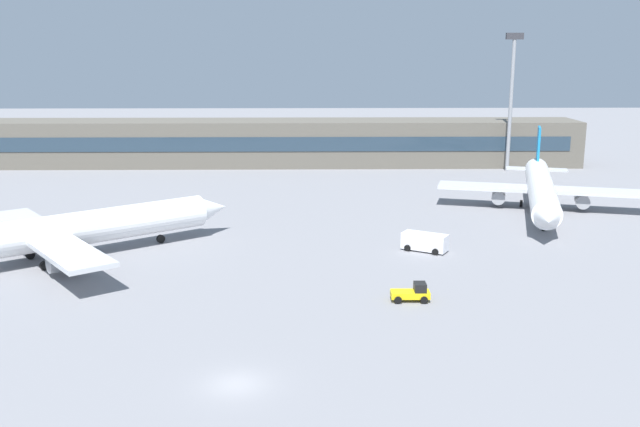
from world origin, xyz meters
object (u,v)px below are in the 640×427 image
Objects in this scene: airplane_near at (56,232)px; floodlight_tower_west at (511,93)px; service_van_white at (425,242)px; airplane_mid at (541,189)px; baggage_tug_yellow at (413,293)px.

floodlight_tower_west is (66.05, 58.65, 11.70)m from airplane_near.
floodlight_tower_west is at bearing 65.84° from service_van_white.
airplane_near is 89.10m from floodlight_tower_west.
airplane_mid is at bearing 45.89° from service_van_white.
airplane_mid is at bearing 57.50° from baggage_tug_yellow.
floodlight_tower_west is (4.75, 34.66, 11.75)m from airplane_mid.
service_van_white is at bearing -134.11° from airplane_mid.
airplane_near is at bearing -138.40° from floodlight_tower_west.
floodlight_tower_west reaches higher than airplane_near.
floodlight_tower_west is at bearing 82.20° from airplane_mid.
service_van_white is at bearing 77.27° from baggage_tug_yellow.
baggage_tug_yellow is at bearing -111.65° from floodlight_tower_west.
airplane_near is 41.38m from service_van_white.
airplane_near is 1.41× the size of floodlight_tower_west.
floodlight_tower_west reaches higher than airplane_mid.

